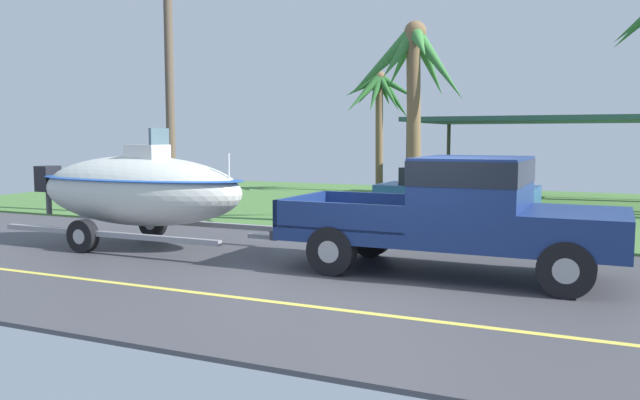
% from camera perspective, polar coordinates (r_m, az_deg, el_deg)
% --- Properties ---
extents(ground, '(36.00, 22.00, 0.11)m').
position_cam_1_polar(ground, '(18.17, 15.06, -1.70)').
color(ground, '#424247').
extents(pickup_truck_towing, '(5.66, 2.14, 1.92)m').
position_cam_1_polar(pickup_truck_towing, '(10.73, 13.08, -0.88)').
color(pickup_truck_towing, navy).
rests_on(pickup_truck_towing, ground).
extents(boat_on_trailer, '(6.19, 2.31, 2.40)m').
position_cam_1_polar(boat_on_trailer, '(13.75, -15.65, 0.85)').
color(boat_on_trailer, gray).
rests_on(boat_on_trailer, ground).
extents(parked_sedan_near, '(4.35, 1.94, 1.38)m').
position_cam_1_polar(parked_sedan_near, '(18.64, 11.74, 0.66)').
color(parked_sedan_near, '#234C89').
rests_on(parked_sedan_near, ground).
extents(carport_awning, '(7.37, 5.78, 2.84)m').
position_cam_1_polar(carport_awning, '(22.37, 18.30, 6.55)').
color(carport_awning, '#4C4238').
rests_on(carport_awning, ground).
extents(palm_tree_near_left, '(3.07, 3.09, 4.78)m').
position_cam_1_polar(palm_tree_near_left, '(25.76, 5.26, 8.84)').
color(palm_tree_near_left, brown).
rests_on(palm_tree_near_left, ground).
extents(palm_tree_far_left, '(3.13, 2.79, 4.98)m').
position_cam_1_polar(palm_tree_far_left, '(16.00, 7.92, 10.74)').
color(palm_tree_far_left, brown).
rests_on(palm_tree_far_left, ground).
extents(utility_pole, '(0.24, 1.80, 7.39)m').
position_cam_1_polar(utility_pole, '(18.39, -13.07, 10.47)').
color(utility_pole, brown).
rests_on(utility_pole, ground).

